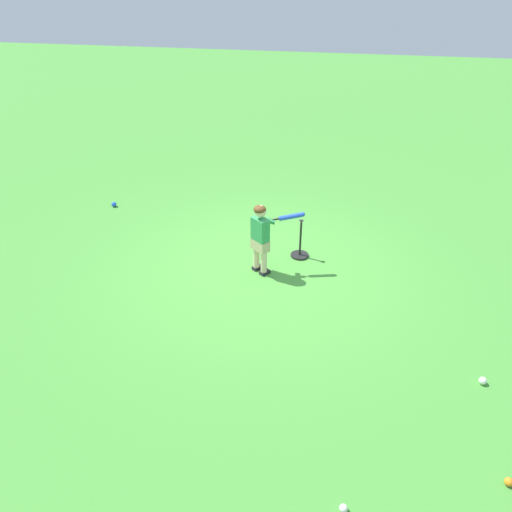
{
  "coord_description": "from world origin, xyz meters",
  "views": [
    {
      "loc": [
        -1.19,
        6.22,
        3.97
      ],
      "look_at": [
        -0.03,
        0.51,
        0.45
      ],
      "focal_mm": 34.56,
      "sensor_mm": 36.0,
      "label": 1
    }
  ],
  "objects_px": {
    "child_batter": "(262,233)",
    "play_ball_far_left": "(483,381)",
    "play_ball_near_batter": "(114,204)",
    "batting_tee": "(300,250)",
    "play_ball_by_bucket": "(509,482)",
    "play_ball_behind_batter": "(343,508)"
  },
  "relations": [
    {
      "from": "child_batter",
      "to": "batting_tee",
      "type": "bearing_deg",
      "value": -131.94
    },
    {
      "from": "child_batter",
      "to": "batting_tee",
      "type": "height_order",
      "value": "child_batter"
    },
    {
      "from": "play_ball_behind_batter",
      "to": "batting_tee",
      "type": "bearing_deg",
      "value": -77.84
    },
    {
      "from": "play_ball_behind_batter",
      "to": "play_ball_far_left",
      "type": "bearing_deg",
      "value": -128.73
    },
    {
      "from": "batting_tee",
      "to": "play_ball_near_batter",
      "type": "bearing_deg",
      "value": -16.76
    },
    {
      "from": "play_ball_near_batter",
      "to": "batting_tee",
      "type": "height_order",
      "value": "batting_tee"
    },
    {
      "from": "play_ball_far_left",
      "to": "play_ball_near_batter",
      "type": "height_order",
      "value": "play_ball_near_batter"
    },
    {
      "from": "play_ball_near_batter",
      "to": "batting_tee",
      "type": "distance_m",
      "value": 3.78
    },
    {
      "from": "play_ball_behind_batter",
      "to": "play_ball_near_batter",
      "type": "relative_size",
      "value": 0.77
    },
    {
      "from": "play_ball_near_batter",
      "to": "batting_tee",
      "type": "bearing_deg",
      "value": 163.24
    },
    {
      "from": "play_ball_far_left",
      "to": "play_ball_near_batter",
      "type": "bearing_deg",
      "value": -29.76
    },
    {
      "from": "play_ball_by_bucket",
      "to": "play_ball_behind_batter",
      "type": "relative_size",
      "value": 1.08
    },
    {
      "from": "play_ball_far_left",
      "to": "batting_tee",
      "type": "relative_size",
      "value": 0.14
    },
    {
      "from": "child_batter",
      "to": "play_ball_near_batter",
      "type": "height_order",
      "value": "child_batter"
    },
    {
      "from": "child_batter",
      "to": "play_ball_near_batter",
      "type": "bearing_deg",
      "value": -27.66
    },
    {
      "from": "play_ball_behind_batter",
      "to": "batting_tee",
      "type": "distance_m",
      "value": 4.14
    },
    {
      "from": "play_ball_far_left",
      "to": "child_batter",
      "type": "bearing_deg",
      "value": -32.02
    },
    {
      "from": "play_ball_by_bucket",
      "to": "batting_tee",
      "type": "xyz_separation_m",
      "value": [
        2.28,
        -3.51,
        0.07
      ]
    },
    {
      "from": "play_ball_by_bucket",
      "to": "play_ball_behind_batter",
      "type": "distance_m",
      "value": 1.51
    },
    {
      "from": "play_ball_behind_batter",
      "to": "play_ball_near_batter",
      "type": "xyz_separation_m",
      "value": [
        4.49,
        -5.13,
        0.01
      ]
    },
    {
      "from": "child_batter",
      "to": "play_ball_far_left",
      "type": "height_order",
      "value": "child_batter"
    },
    {
      "from": "play_ball_by_bucket",
      "to": "play_ball_near_batter",
      "type": "xyz_separation_m",
      "value": [
        5.9,
        -4.6,
        0.01
      ]
    }
  ]
}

